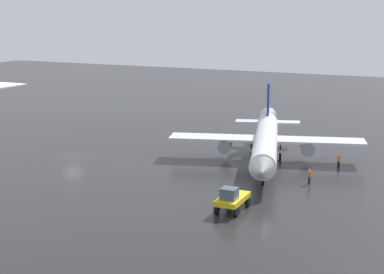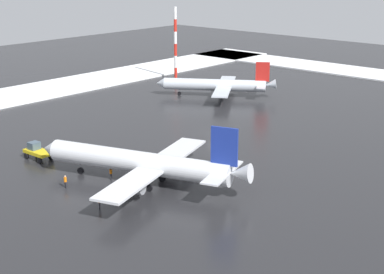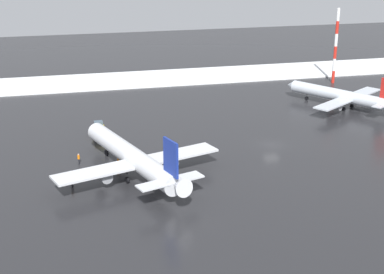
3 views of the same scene
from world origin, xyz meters
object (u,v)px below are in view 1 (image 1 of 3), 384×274
object	(u,v)px
pushback_tug	(232,198)
ground_crew_beside_wing	(309,175)
ground_crew_by_nose_gear	(266,165)
ground_crew_mid_apron	(339,160)
airplane_parked_starboard	(266,140)

from	to	relation	value
pushback_tug	ground_crew_beside_wing	xyz separation A→B (m)	(4.22, 12.41, -0.31)
pushback_tug	ground_crew_by_nose_gear	xyz separation A→B (m)	(-1.66, 14.52, -0.31)
ground_crew_by_nose_gear	ground_crew_beside_wing	bearing A→B (deg)	38.14
ground_crew_mid_apron	airplane_parked_starboard	bearing A→B (deg)	51.79
airplane_parked_starboard	ground_crew_by_nose_gear	xyz separation A→B (m)	(1.67, -4.49, -2.02)
airplane_parked_starboard	ground_crew_beside_wing	xyz separation A→B (m)	(7.55, -6.59, -2.02)
ground_crew_beside_wing	ground_crew_by_nose_gear	size ratio (longest dim) A/B	1.00
airplane_parked_starboard	ground_crew_mid_apron	bearing A→B (deg)	83.40
pushback_tug	ground_crew_mid_apron	bearing A→B (deg)	162.98
pushback_tug	ground_crew_beside_wing	size ratio (longest dim) A/B	2.73
airplane_parked_starboard	pushback_tug	bearing A→B (deg)	-8.24
airplane_parked_starboard	pushback_tug	size ratio (longest dim) A/B	6.36
ground_crew_mid_apron	pushback_tug	bearing A→B (deg)	115.19
ground_crew_mid_apron	ground_crew_by_nose_gear	size ratio (longest dim) A/B	1.00
ground_crew_beside_wing	ground_crew_by_nose_gear	world-z (taller)	same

